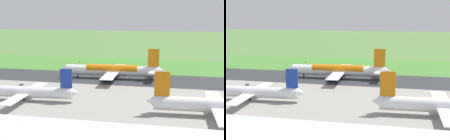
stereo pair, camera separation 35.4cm
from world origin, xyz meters
The scene contains 10 objects.
ground_plane centered at (0.00, 0.00, 0.00)m, with size 800.00×800.00×0.00m, color #547F3D.
runway_asphalt centered at (0.00, 0.00, 0.03)m, with size 600.00×30.95×0.06m, color #2D3033.
apron_concrete centered at (0.00, 49.97, 0.03)m, with size 440.00×110.00×0.05m, color gray.
grass_verge_foreground centered at (0.00, -31.39, 0.02)m, with size 600.00×80.00×0.04m, color #478534.
airliner_main centered at (-5.23, -0.02, 4.35)m, with size 54.10×44.21×15.88m.
airliner_parked_near centered at (-53.31, 53.38, 4.00)m, with size 50.16×41.00×14.65m.
airliner_parked_mid centered at (19.50, 48.54, 3.55)m, with size 44.50×36.40×12.99m.
service_car_followme centered at (31.15, 28.39, 0.84)m, with size 2.67×4.49×1.62m.
no_stopping_sign centered at (24.39, -36.07, 1.71)m, with size 0.60×0.10×2.90m.
traffic_cone_orange centered at (29.09, -30.39, 0.28)m, with size 0.40×0.40×0.55m, color orange.
Camera 1 is at (-41.03, 163.80, 34.74)m, focal length 53.27 mm.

